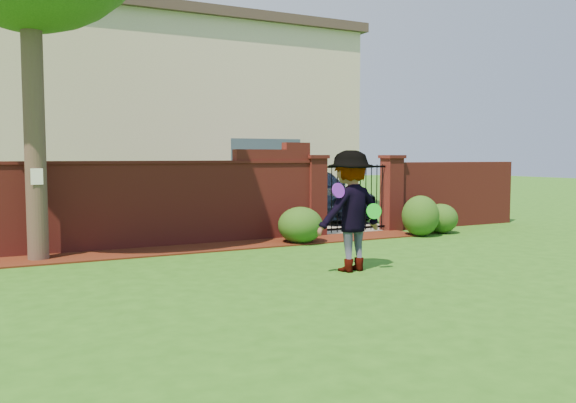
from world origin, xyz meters
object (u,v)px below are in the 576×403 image
frisbee_green (374,211)px  car (316,193)px  man (352,211)px  frisbee_purple (338,191)px

frisbee_green → car: bearing=66.9°
car → man: 7.80m
car → frisbee_green: car is taller
man → frisbee_purple: man is taller
car → frisbee_purple: car is taller
car → frisbee_purple: bearing=-124.4°
man → frisbee_purple: bearing=14.4°
frisbee_purple → frisbee_green: (0.61, -0.08, -0.34)m
car → man: bearing=-122.6°
car → frisbee_green: (-3.10, -7.27, 0.20)m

